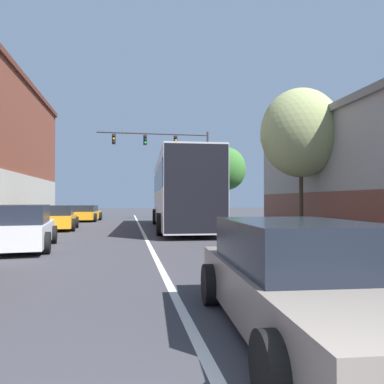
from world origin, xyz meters
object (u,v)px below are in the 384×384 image
at_px(hatchback_foreground, 302,281).
at_px(street_tree_near, 301,133).
at_px(parked_car_left_near, 56,218).
at_px(traffic_signal_gantry, 173,153).
at_px(parked_car_left_mid, 21,228).
at_px(parked_car_left_far, 86,213).
at_px(street_tree_far, 227,169).
at_px(bus, 181,190).

height_order(hatchback_foreground, street_tree_near, street_tree_near).
bearing_deg(parked_car_left_near, traffic_signal_gantry, -41.30).
xyz_separation_m(parked_car_left_mid, parked_car_left_far, (0.28, 16.45, -0.09)).
relative_size(parked_car_left_mid, street_tree_far, 0.83).
xyz_separation_m(hatchback_foreground, parked_car_left_far, (-5.04, 25.01, -0.03)).
xyz_separation_m(parked_car_left_mid, street_tree_far, (10.77, 14.92, 3.29)).
bearing_deg(parked_car_left_near, street_tree_far, -61.90).
xyz_separation_m(traffic_signal_gantry, street_tree_near, (3.86, -14.83, -0.89)).
height_order(hatchback_foreground, traffic_signal_gantry, traffic_signal_gantry).
distance_m(bus, hatchback_foreground, 16.47).
relative_size(hatchback_foreground, street_tree_near, 0.72).
height_order(hatchback_foreground, parked_car_left_far, hatchback_foreground).
bearing_deg(street_tree_near, bus, 131.91).
relative_size(bus, street_tree_near, 2.01).
bearing_deg(parked_car_left_mid, street_tree_near, -82.49).
distance_m(parked_car_left_mid, parked_car_left_far, 16.45).
distance_m(parked_car_left_mid, street_tree_near, 11.80).
xyz_separation_m(bus, street_tree_near, (4.61, -5.13, 2.39)).
relative_size(parked_car_left_far, street_tree_far, 0.71).
bearing_deg(street_tree_near, traffic_signal_gantry, 104.60).
relative_size(hatchback_foreground, parked_car_left_mid, 1.01).
relative_size(hatchback_foreground, street_tree_far, 0.84).
height_order(parked_car_left_far, traffic_signal_gantry, traffic_signal_gantry).
bearing_deg(parked_car_left_near, street_tree_near, -119.13).
xyz_separation_m(parked_car_left_near, traffic_signal_gantry, (7.35, 9.42, 4.79)).
height_order(parked_car_left_near, parked_car_left_mid, parked_car_left_mid).
xyz_separation_m(parked_car_left_far, traffic_signal_gantry, (6.69, 1.07, 4.83)).
distance_m(bus, parked_car_left_near, 6.78).
height_order(bus, street_tree_far, street_tree_far).
xyz_separation_m(bus, parked_car_left_far, (-5.94, 8.64, -1.54)).
bearing_deg(bus, parked_car_left_mid, 144.09).
relative_size(hatchback_foreground, parked_car_left_near, 1.14).
height_order(street_tree_near, street_tree_far, street_tree_near).
bearing_deg(hatchback_foreground, traffic_signal_gantry, -0.14).
height_order(parked_car_left_near, street_tree_far, street_tree_far).
bearing_deg(parked_car_left_near, hatchback_foreground, -164.49).
xyz_separation_m(hatchback_foreground, parked_car_left_mid, (-5.31, 8.56, 0.05)).
xyz_separation_m(bus, street_tree_far, (4.55, 7.10, 1.83)).
relative_size(parked_car_left_near, street_tree_far, 0.73).
bearing_deg(parked_car_left_mid, bus, -44.93).
bearing_deg(street_tree_near, parked_car_left_far, 127.46).
xyz_separation_m(parked_car_left_near, street_tree_near, (11.21, -5.41, 3.90)).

